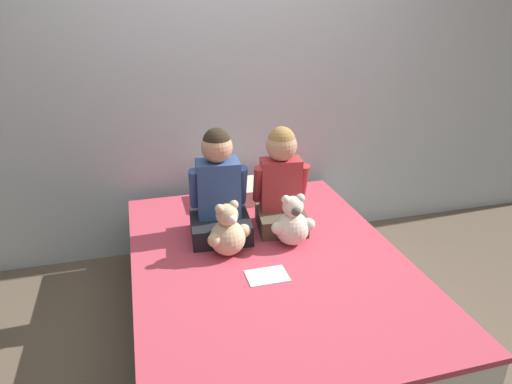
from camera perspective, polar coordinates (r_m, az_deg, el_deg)
The scene contains 9 objects.
ground_plane at distance 2.79m, azimuth 1.49°, elevation -16.73°, with size 14.00×14.00×0.00m, color brown.
wall_behind_bed at distance 3.26m, azimuth -4.06°, elevation 13.69°, with size 8.00×0.06×2.50m.
bed at distance 2.64m, azimuth 1.55°, elevation -12.75°, with size 1.47×1.95×0.49m.
child_on_left at distance 2.64m, azimuth -4.69°, elevation 0.05°, with size 0.37×0.36×0.64m.
child_on_right at distance 2.72m, azimuth 3.15°, elevation 1.18°, with size 0.34×0.35×0.62m.
teddy_bear_held_by_left_child at distance 2.48m, azimuth -3.55°, elevation -5.10°, with size 0.25×0.20×0.31m.
teddy_bear_held_by_right_child at distance 2.59m, azimuth 4.58°, elevation -3.95°, with size 0.26×0.19×0.31m.
pillow_at_headboard at distance 3.16m, azimuth -2.54°, elevation -0.03°, with size 0.44×0.30×0.11m.
sign_card at distance 2.36m, azimuth 1.39°, elevation -10.42°, with size 0.21×0.15×0.00m.
Camera 1 is at (-0.63, -2.03, 1.81)m, focal length 32.00 mm.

